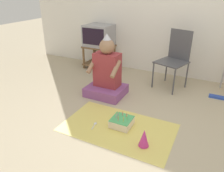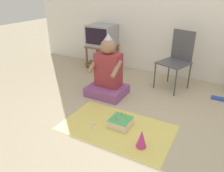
{
  "view_description": "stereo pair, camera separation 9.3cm",
  "coord_description": "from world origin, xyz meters",
  "px_view_note": "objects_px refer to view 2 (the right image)",
  "views": [
    {
      "loc": [
        0.62,
        -2.04,
        1.55
      ],
      "look_at": [
        -0.54,
        0.27,
        0.35
      ],
      "focal_mm": 35.0,
      "sensor_mm": 36.0,
      "label": 1
    },
    {
      "loc": [
        0.7,
        -2.0,
        1.55
      ],
      "look_at": [
        -0.54,
        0.27,
        0.35
      ],
      "focal_mm": 35.0,
      "sensor_mm": 36.0,
      "label": 2
    }
  ],
  "objects_px": {
    "tv": "(102,35)",
    "party_hat_blue": "(142,139)",
    "birthday_cake": "(121,122)",
    "person_seated": "(108,75)",
    "folding_chair": "(177,57)"
  },
  "relations": [
    {
      "from": "folding_chair",
      "to": "person_seated",
      "type": "relative_size",
      "value": 0.98
    },
    {
      "from": "tv",
      "to": "birthday_cake",
      "type": "bearing_deg",
      "value": -53.15
    },
    {
      "from": "person_seated",
      "to": "birthday_cake",
      "type": "distance_m",
      "value": 0.92
    },
    {
      "from": "party_hat_blue",
      "to": "folding_chair",
      "type": "bearing_deg",
      "value": 92.87
    },
    {
      "from": "tv",
      "to": "birthday_cake",
      "type": "xyz_separation_m",
      "value": [
        1.28,
        -1.71,
        -0.6
      ]
    },
    {
      "from": "folding_chair",
      "to": "birthday_cake",
      "type": "relative_size",
      "value": 3.78
    },
    {
      "from": "folding_chair",
      "to": "tv",
      "type": "bearing_deg",
      "value": 170.4
    },
    {
      "from": "tv",
      "to": "party_hat_blue",
      "type": "xyz_separation_m",
      "value": [
        1.64,
        -1.94,
        -0.55
      ]
    },
    {
      "from": "tv",
      "to": "folding_chair",
      "type": "height_order",
      "value": "folding_chair"
    },
    {
      "from": "tv",
      "to": "party_hat_blue",
      "type": "relative_size",
      "value": 2.63
    },
    {
      "from": "tv",
      "to": "party_hat_blue",
      "type": "height_order",
      "value": "tv"
    },
    {
      "from": "person_seated",
      "to": "party_hat_blue",
      "type": "distance_m",
      "value": 1.31
    },
    {
      "from": "person_seated",
      "to": "party_hat_blue",
      "type": "height_order",
      "value": "person_seated"
    },
    {
      "from": "tv",
      "to": "birthday_cake",
      "type": "relative_size",
      "value": 2.14
    },
    {
      "from": "birthday_cake",
      "to": "party_hat_blue",
      "type": "xyz_separation_m",
      "value": [
        0.36,
        -0.23,
        0.05
      ]
    }
  ]
}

